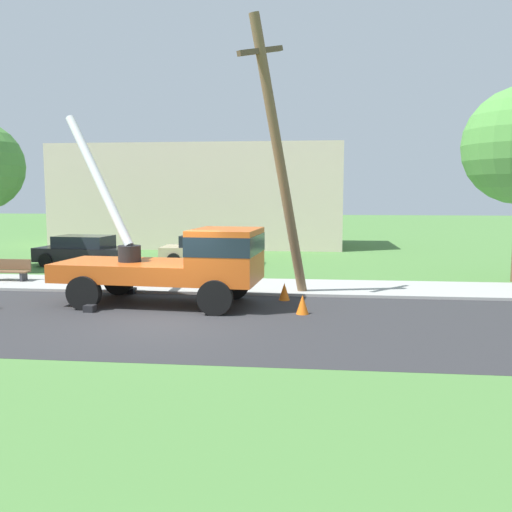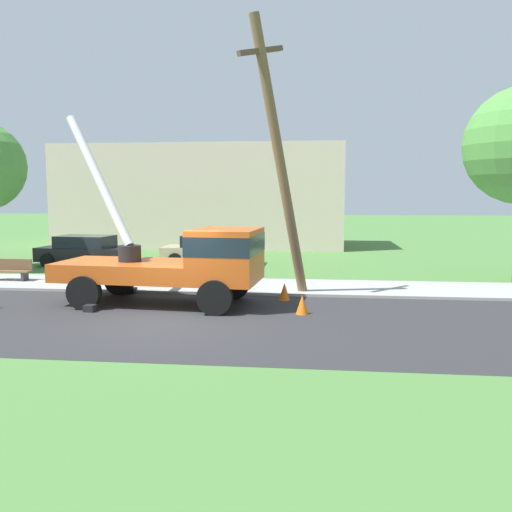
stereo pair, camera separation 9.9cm
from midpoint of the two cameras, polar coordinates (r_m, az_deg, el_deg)
The scene contains 11 objects.
ground_plane at distance 26.47m, azimuth -2.46°, elevation -0.76°, with size 120.00×120.00×0.00m, color #477538.
road_asphalt at distance 14.89m, azimuth -9.40°, elevation -6.67°, with size 80.00×7.39×0.01m, color #2B2B2D.
sidewalk_strip at distance 19.88m, azimuth -5.36°, elevation -3.11°, with size 80.00×3.11×0.10m, color #9E9E99.
utility_truck at distance 16.60m, azimuth -7.65°, elevation -0.34°, with size 6.74×3.25×5.98m.
leaning_utility_pole at distance 17.48m, azimuth 2.30°, elevation 10.26°, with size 2.18×2.44×8.79m.
traffic_cone_ahead at distance 15.41m, azimuth 4.73°, elevation -5.10°, with size 0.36×0.36×0.56m, color orange.
traffic_cone_curbside at distance 17.35m, azimuth 2.84°, elevation -3.76°, with size 0.36×0.36×0.56m, color orange.
parked_sedan_black at distance 26.72m, azimuth -17.73°, elevation 0.53°, with size 4.55×2.28×1.42m.
parked_sedan_tan at distance 25.94m, azimuth -5.17°, elevation 0.65°, with size 4.41×2.04×1.42m.
park_bench at distance 22.67m, azimuth -24.65°, elevation -1.44°, with size 1.60×0.45×0.90m.
lowrise_building_backdrop at distance 35.43m, azimuth -5.96°, elevation 6.27°, with size 18.00×6.00×6.40m, color beige.
Camera 1 is at (3.88, -13.96, 3.41)m, focal length 38.00 mm.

